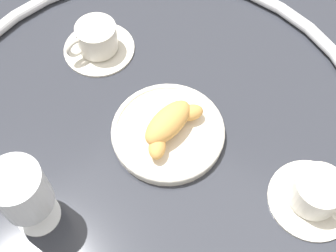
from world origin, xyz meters
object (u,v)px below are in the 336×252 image
at_px(coffee_cup_near, 97,41).
at_px(juice_glass_left, 22,192).
at_px(pastry_plate, 168,132).
at_px(croissant_large, 169,124).
at_px(coffee_cup_far, 316,194).

xyz_separation_m(coffee_cup_near, juice_glass_left, (0.29, 0.18, 0.07)).
bearing_deg(pastry_plate, croissant_large, 92.36).
distance_m(croissant_large, coffee_cup_far, 0.25).
height_order(croissant_large, coffee_cup_near, croissant_large).
bearing_deg(pastry_plate, juice_glass_left, -11.75).
bearing_deg(coffee_cup_near, croissant_large, 78.00).
relative_size(pastry_plate, juice_glass_left, 1.37).
xyz_separation_m(coffee_cup_near, coffee_cup_far, (-0.02, 0.47, 0.00)).
distance_m(pastry_plate, juice_glass_left, 0.26).
xyz_separation_m(pastry_plate, coffee_cup_far, (-0.06, 0.25, 0.02)).
relative_size(coffee_cup_near, coffee_cup_far, 1.00).
bearing_deg(juice_glass_left, coffee_cup_far, 135.81).
xyz_separation_m(croissant_large, juice_glass_left, (0.24, -0.05, 0.05)).
distance_m(coffee_cup_near, coffee_cup_far, 0.47).
bearing_deg(juice_glass_left, pastry_plate, 168.25).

